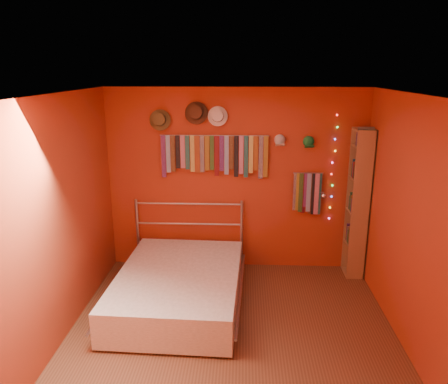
# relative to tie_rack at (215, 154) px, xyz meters

# --- Properties ---
(ground) EXTENTS (3.50, 3.50, 0.00)m
(ground) POSITION_rel_tie_rack_xyz_m (0.28, -1.69, -1.63)
(ground) COLOR brown
(ground) RESTS_ON ground
(back_wall) EXTENTS (3.50, 0.02, 2.50)m
(back_wall) POSITION_rel_tie_rack_xyz_m (0.28, 0.06, -0.38)
(back_wall) COLOR #AB411B
(back_wall) RESTS_ON ground
(right_wall) EXTENTS (0.02, 3.50, 2.50)m
(right_wall) POSITION_rel_tie_rack_xyz_m (2.03, -1.69, -0.38)
(right_wall) COLOR #AB411B
(right_wall) RESTS_ON ground
(left_wall) EXTENTS (0.02, 3.50, 2.50)m
(left_wall) POSITION_rel_tie_rack_xyz_m (-1.47, -1.69, -0.38)
(left_wall) COLOR #AB411B
(left_wall) RESTS_ON ground
(ceiling) EXTENTS (3.50, 3.50, 0.02)m
(ceiling) POSITION_rel_tie_rack_xyz_m (0.28, -1.69, 0.87)
(ceiling) COLOR white
(ceiling) RESTS_ON back_wall
(tie_rack) EXTENTS (1.45, 0.03, 0.58)m
(tie_rack) POSITION_rel_tie_rack_xyz_m (0.00, 0.00, 0.00)
(tie_rack) COLOR #A8A9AD
(tie_rack) RESTS_ON back_wall
(small_tie_rack) EXTENTS (0.40, 0.03, 0.58)m
(small_tie_rack) POSITION_rel_tie_rack_xyz_m (1.25, 0.00, -0.52)
(small_tie_rack) COLOR #A8A9AD
(small_tie_rack) RESTS_ON back_wall
(fedora_olive) EXTENTS (0.28, 0.15, 0.28)m
(fedora_olive) POSITION_rel_tie_rack_xyz_m (-0.72, -0.03, 0.45)
(fedora_olive) COLOR brown
(fedora_olive) RESTS_ON back_wall
(fedora_brown) EXTENTS (0.30, 0.16, 0.29)m
(fedora_brown) POSITION_rel_tie_rack_xyz_m (-0.24, -0.03, 0.54)
(fedora_brown) COLOR #462919
(fedora_brown) RESTS_ON back_wall
(fedora_white) EXTENTS (0.26, 0.14, 0.26)m
(fedora_white) POSITION_rel_tie_rack_xyz_m (0.04, -0.03, 0.50)
(fedora_white) COLOR white
(fedora_white) RESTS_ON back_wall
(cap_white) EXTENTS (0.16, 0.20, 0.16)m
(cap_white) POSITION_rel_tie_rack_xyz_m (0.85, 0.01, 0.19)
(cap_white) COLOR silver
(cap_white) RESTS_ON back_wall
(cap_green) EXTENTS (0.16, 0.20, 0.16)m
(cap_green) POSITION_rel_tie_rack_xyz_m (1.23, 0.01, 0.17)
(cap_green) COLOR #1C7F39
(cap_green) RESTS_ON back_wall
(fairy_lights) EXTENTS (0.06, 0.02, 1.44)m
(fairy_lights) POSITION_rel_tie_rack_xyz_m (1.58, 0.02, -0.19)
(fairy_lights) COLOR #FF3333
(fairy_lights) RESTS_ON back_wall
(reading_lamp) EXTENTS (0.07, 0.29, 0.09)m
(reading_lamp) POSITION_rel_tie_rack_xyz_m (1.43, -0.16, -0.51)
(reading_lamp) COLOR #A8A9AD
(reading_lamp) RESTS_ON back_wall
(bookshelf) EXTENTS (0.25, 0.34, 2.00)m
(bookshelf) POSITION_rel_tie_rack_xyz_m (1.93, -0.16, -0.62)
(bookshelf) COLOR olive
(bookshelf) RESTS_ON ground
(bed) EXTENTS (1.57, 2.08, 0.99)m
(bed) POSITION_rel_tie_rack_xyz_m (-0.37, -1.07, -1.40)
(bed) COLOR #A8A9AD
(bed) RESTS_ON ground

